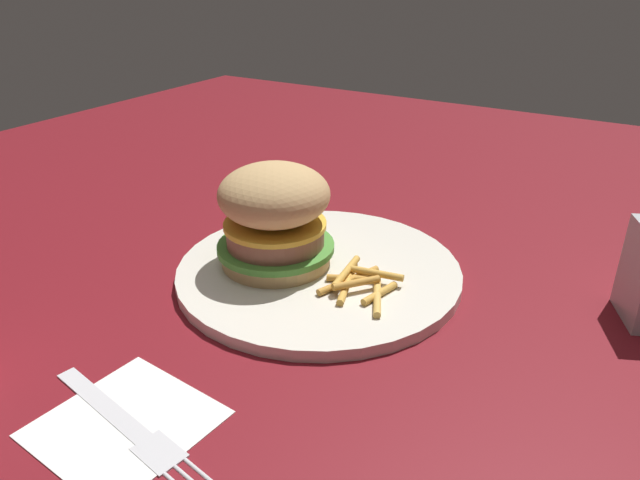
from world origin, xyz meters
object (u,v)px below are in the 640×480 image
object	(u,v)px
fork	(126,422)
napkin	(125,423)
plate	(320,271)
sandwich	(275,215)
fries_pile	(359,282)

from	to	relation	value
fork	napkin	bearing A→B (deg)	79.53
plate	sandwich	bearing A→B (deg)	109.09
sandwich	napkin	size ratio (longest dim) A/B	1.10
sandwich	fork	world-z (taller)	sandwich
napkin	fork	xyz separation A→B (m)	(-0.00, -0.00, 0.00)
fries_pile	napkin	distance (m)	0.25
napkin	plate	bearing A→B (deg)	-1.93
plate	sandwich	world-z (taller)	sandwich
sandwich	fries_pile	world-z (taller)	sandwich
plate	napkin	bearing A→B (deg)	178.07
fries_pile	fork	world-z (taller)	fries_pile
plate	napkin	xyz separation A→B (m)	(-0.25, 0.01, -0.01)
napkin	fork	distance (m)	0.00
sandwich	plate	bearing A→B (deg)	-70.91
plate	fork	bearing A→B (deg)	178.43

